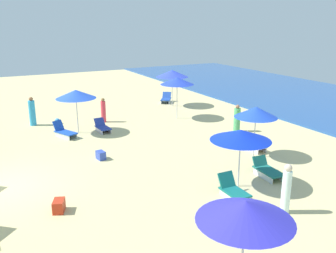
{
  "coord_description": "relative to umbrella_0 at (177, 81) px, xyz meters",
  "views": [
    {
      "loc": [
        14.33,
        -0.22,
        6.1
      ],
      "look_at": [
        -1.03,
        7.71,
        1.13
      ],
      "focal_mm": 40.13,
      "sensor_mm": 36.0,
      "label": 1
    }
  ],
  "objects": [
    {
      "name": "lounge_chair_5_0",
      "position": [
        6.89,
        0.38,
        -2.11
      ],
      "size": [
        1.45,
        0.75,
        0.77
      ],
      "rotation": [
        0.0,
        0.0,
        1.66
      ],
      "color": "silver",
      "rests_on": "ground_plane"
    },
    {
      "name": "lounge_chair_4_0",
      "position": [
        -4.49,
        1.52,
        -2.11
      ],
      "size": [
        1.43,
        1.27,
        0.72
      ],
      "rotation": [
        0.0,
        0.0,
        0.97
      ],
      "color": "silver",
      "rests_on": "ground_plane"
    },
    {
      "name": "lounge_chair_1_1",
      "position": [
        10.54,
        -3.48,
        -2.13
      ],
      "size": [
        1.25,
        0.66,
        0.76
      ],
      "rotation": [
        0.0,
        0.0,
        1.57
      ],
      "color": "silver",
      "rests_on": "ground_plane"
    },
    {
      "name": "beach_ball_2",
      "position": [
        -2.22,
        -7.02,
        -2.23
      ],
      "size": [
        0.33,
        0.33,
        0.33
      ],
      "primitive_type": "sphere",
      "color": "#3C90D4",
      "rests_on": "ground_plane"
    },
    {
      "name": "umbrella_5",
      "position": [
        7.71,
        -0.21,
        -0.28
      ],
      "size": [
        1.92,
        1.92,
        2.36
      ],
      "color": "silver",
      "rests_on": "ground_plane"
    },
    {
      "name": "beachgoer_1",
      "position": [
        12.22,
        -2.65,
        -1.57
      ],
      "size": [
        0.41,
        0.41,
        1.69
      ],
      "rotation": [
        0.0,
        0.0,
        3.77
      ],
      "color": "white",
      "rests_on": "ground_plane"
    },
    {
      "name": "cooler_box_0",
      "position": [
        8.77,
        -9.19,
        -2.19
      ],
      "size": [
        0.63,
        0.52,
        0.4
      ],
      "primitive_type": "cube",
      "rotation": [
        0.0,
        0.0,
        2.76
      ],
      "color": "red",
      "rests_on": "ground_plane"
    },
    {
      "name": "umbrella_2",
      "position": [
        0.26,
        -6.38,
        -0.21
      ],
      "size": [
        2.17,
        2.17,
        2.42
      ],
      "color": "silver",
      "rests_on": "ground_plane"
    },
    {
      "name": "lounge_chair_1_0",
      "position": [
        9.72,
        -1.17,
        -2.12
      ],
      "size": [
        1.45,
        0.76,
        0.69
      ],
      "rotation": [
        0.0,
        0.0,
        1.5
      ],
      "color": "silver",
      "rests_on": "ground_plane"
    },
    {
      "name": "beachgoer_2",
      "position": [
        4.06,
        1.61,
        -1.69
      ],
      "size": [
        0.43,
        0.43,
        1.53
      ],
      "rotation": [
        0.0,
        0.0,
        6.06
      ],
      "color": "#4FAF6B",
      "rests_on": "ground_plane"
    },
    {
      "name": "lounge_chair_2_1",
      "position": [
        0.63,
        -5.11,
        -2.14
      ],
      "size": [
        1.3,
        0.66,
        0.67
      ],
      "rotation": [
        0.0,
        0.0,
        1.64
      ],
      "color": "silver",
      "rests_on": "ground_plane"
    },
    {
      "name": "beachgoer_3",
      "position": [
        -1.29,
        -4.41,
        -1.69
      ],
      "size": [
        0.34,
        0.34,
        1.5
      ],
      "rotation": [
        0.0,
        0.0,
        3.31
      ],
      "color": "#F13D4D",
      "rests_on": "ground_plane"
    },
    {
      "name": "umbrella_4",
      "position": [
        -3.23,
        1.37,
        -0.04
      ],
      "size": [
        2.28,
        2.28,
        2.61
      ],
      "color": "silver",
      "rests_on": "ground_plane"
    },
    {
      "name": "cooler_box_1",
      "position": [
        4.79,
        -6.52,
        -2.21
      ],
      "size": [
        0.51,
        0.38,
        0.38
      ],
      "primitive_type": "cube",
      "rotation": [
        0.0,
        0.0,
        0.15
      ],
      "color": "#324CBA",
      "rests_on": "ground_plane"
    },
    {
      "name": "beachgoer_0",
      "position": [
        -2.5,
        -8.37,
        -1.6
      ],
      "size": [
        0.52,
        0.52,
        1.71
      ],
      "rotation": [
        0.0,
        0.0,
        2.42
      ],
      "color": "#309ED8",
      "rests_on": "ground_plane"
    },
    {
      "name": "umbrella_1",
      "position": [
        9.91,
        -2.76,
        -0.37
      ],
      "size": [
        2.25,
        2.25,
        2.23
      ],
      "color": "silver",
      "rests_on": "ground_plane"
    },
    {
      "name": "umbrella_6",
      "position": [
        14.69,
        -6.37,
        -0.21
      ],
      "size": [
        2.13,
        2.13,
        2.42
      ],
      "color": "silver",
      "rests_on": "ground_plane"
    },
    {
      "name": "lounge_chair_2_0",
      "position": [
        0.7,
        -7.23,
        -2.11
      ],
      "size": [
        1.53,
        1.11,
        0.82
      ],
      "rotation": [
        0.0,
        0.0,
        2.01
      ],
      "color": "silver",
      "rests_on": "ground_plane"
    },
    {
      "name": "umbrella_0",
      "position": [
        0.0,
        0.0,
        0.0
      ],
      "size": [
        2.09,
        2.09,
        2.62
      ],
      "color": "silver",
      "rests_on": "ground_plane"
    }
  ]
}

